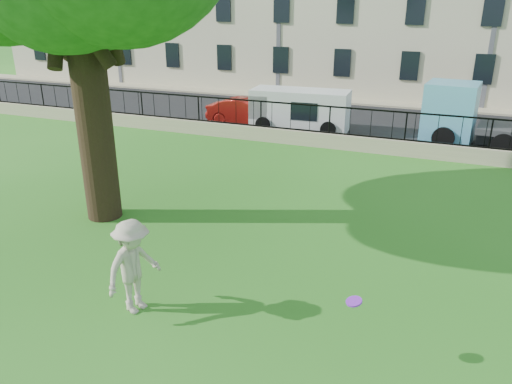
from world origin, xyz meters
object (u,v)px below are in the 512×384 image
at_px(man, 133,267).
at_px(red_sedan, 247,112).
at_px(blue_truck, 503,118).
at_px(frisbee, 354,301).
at_px(white_van, 300,110).

distance_m(man, red_sedan, 15.65).
distance_m(red_sedan, blue_truck, 11.19).
relative_size(man, blue_truck, 0.32).
height_order(frisbee, red_sedan, red_sedan).
distance_m(man, blue_truck, 16.71).
bearing_deg(blue_truck, man, -109.14).
distance_m(man, frisbee, 4.20).
relative_size(frisbee, white_van, 0.06).
relative_size(red_sedan, blue_truck, 0.64).
relative_size(man, red_sedan, 0.50).
bearing_deg(red_sedan, white_van, -89.23).
height_order(man, white_van, man).
relative_size(frisbee, blue_truck, 0.04).
bearing_deg(white_van, blue_truck, -3.50).
bearing_deg(frisbee, red_sedan, 118.83).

